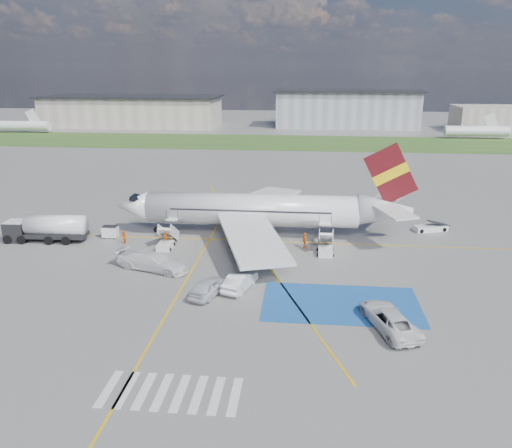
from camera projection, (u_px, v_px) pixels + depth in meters
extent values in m
plane|color=#60605E|center=(236.00, 281.00, 49.39)|extent=(400.00, 400.00, 0.00)
cube|color=#2D4C1E|center=(283.00, 142.00, 139.50)|extent=(400.00, 30.00, 0.01)
cube|color=gold|center=(250.00, 241.00, 60.77)|extent=(120.00, 0.20, 0.01)
cube|color=gold|center=(158.00, 329.00, 40.38)|extent=(0.20, 60.00, 0.01)
cube|color=gold|center=(250.00, 241.00, 60.77)|extent=(20.71, 56.45, 0.01)
cube|color=#184B93|center=(341.00, 304.00, 44.64)|extent=(14.00, 8.00, 0.01)
cube|color=silver|center=(109.00, 389.00, 32.89)|extent=(0.60, 4.00, 0.01)
cube|color=silver|center=(127.00, 390.00, 32.77)|extent=(0.60, 4.00, 0.01)
cube|color=silver|center=(144.00, 391.00, 32.66)|extent=(0.60, 4.00, 0.01)
cube|color=silver|center=(162.00, 392.00, 32.54)|extent=(0.60, 4.00, 0.01)
cube|color=silver|center=(180.00, 393.00, 32.43)|extent=(0.60, 4.00, 0.01)
cube|color=silver|center=(198.00, 394.00, 32.31)|extent=(0.60, 4.00, 0.01)
cube|color=silver|center=(217.00, 395.00, 32.20)|extent=(0.60, 4.00, 0.01)
cube|color=silver|center=(235.00, 397.00, 32.08)|extent=(0.60, 4.00, 0.01)
cube|color=gray|center=(133.00, 112.00, 176.43)|extent=(60.00, 22.00, 10.00)
cube|color=gray|center=(346.00, 109.00, 173.72)|extent=(48.00, 18.00, 12.00)
cylinder|color=silver|center=(252.00, 209.00, 61.64)|extent=(26.00, 3.90, 3.90)
cone|color=silver|center=(134.00, 206.00, 63.07)|extent=(4.00, 3.90, 3.90)
cube|color=black|center=(138.00, 198.00, 62.70)|extent=(1.67, 1.90, 0.82)
cone|color=silver|center=(385.00, 210.00, 59.97)|extent=(6.50, 3.90, 3.90)
cube|color=silver|center=(252.00, 237.00, 53.66)|extent=(9.86, 15.95, 1.40)
cube|color=silver|center=(265.00, 197.00, 69.79)|extent=(9.86, 15.95, 1.40)
cylinder|color=#38383A|center=(246.00, 240.00, 56.93)|extent=(3.40, 2.10, 2.10)
cylinder|color=#38383A|center=(256.00, 212.00, 67.56)|extent=(3.40, 2.10, 2.10)
cube|color=#4E0D12|center=(391.00, 174.00, 58.62)|extent=(6.62, 0.30, 7.45)
cube|color=yellow|center=(391.00, 174.00, 58.62)|extent=(4.36, 0.40, 3.08)
cube|color=silver|center=(395.00, 212.00, 56.67)|extent=(4.73, 5.95, 0.49)
cube|color=silver|center=(387.00, 198.00, 62.74)|extent=(4.73, 5.95, 0.49)
cube|color=black|center=(250.00, 211.00, 59.68)|extent=(19.50, 0.04, 0.18)
cube|color=black|center=(253.00, 203.00, 63.39)|extent=(19.50, 0.04, 0.18)
cube|color=silver|center=(168.00, 233.00, 59.20)|extent=(1.40, 3.73, 2.32)
cube|color=silver|center=(172.00, 219.00, 60.68)|extent=(1.40, 1.00, 0.12)
cylinder|color=black|center=(166.00, 215.00, 60.59)|extent=(0.06, 0.06, 1.10)
cylinder|color=black|center=(178.00, 215.00, 60.45)|extent=(0.06, 0.06, 1.10)
cube|color=silver|center=(165.00, 246.00, 58.01)|extent=(1.60, 2.40, 0.70)
cube|color=silver|center=(325.00, 238.00, 57.43)|extent=(1.40, 3.73, 2.32)
cube|color=silver|center=(325.00, 224.00, 58.92)|extent=(1.40, 1.00, 0.12)
cylinder|color=black|center=(319.00, 219.00, 58.82)|extent=(0.06, 0.06, 1.10)
cylinder|color=black|center=(331.00, 220.00, 58.69)|extent=(0.06, 0.06, 1.10)
cube|color=silver|center=(325.00, 251.00, 56.25)|extent=(1.60, 2.40, 0.70)
cube|color=black|center=(17.00, 231.00, 60.47)|extent=(2.51, 2.51, 2.42)
cylinder|color=silver|center=(56.00, 225.00, 59.91)|extent=(7.23, 2.69, 2.42)
cube|color=black|center=(57.00, 234.00, 60.27)|extent=(7.23, 2.69, 0.53)
cube|color=silver|center=(110.00, 232.00, 61.57)|extent=(1.86, 1.14, 1.29)
cube|color=black|center=(110.00, 227.00, 61.37)|extent=(1.76, 1.04, 0.11)
cube|color=silver|center=(430.00, 228.00, 64.32)|extent=(4.53, 2.68, 0.72)
cube|color=black|center=(438.00, 223.00, 64.34)|extent=(3.00, 1.88, 0.80)
imported|color=silver|center=(208.00, 287.00, 46.06)|extent=(3.44, 5.28, 1.67)
imported|color=#B8BBC0|center=(240.00, 281.00, 47.35)|extent=(3.16, 5.28, 1.64)
imported|color=silver|center=(389.00, 316.00, 40.24)|extent=(4.19, 6.19, 2.13)
imported|color=silver|center=(152.00, 259.00, 51.85)|extent=(6.58, 4.19, 2.40)
imported|color=orange|center=(166.00, 238.00, 59.00)|extent=(0.75, 0.80, 1.85)
imported|color=#FE660D|center=(124.00, 238.00, 59.40)|extent=(1.01, 0.97, 1.63)
imported|color=orange|center=(305.00, 241.00, 58.03)|extent=(0.54, 1.12, 1.86)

